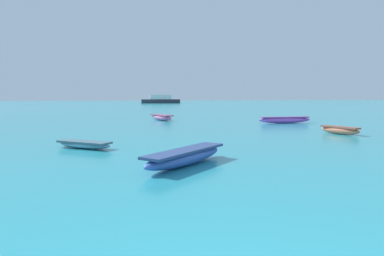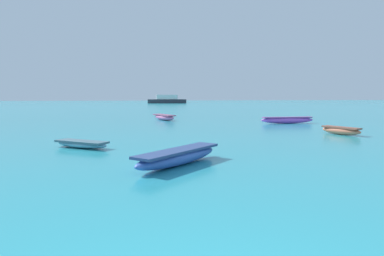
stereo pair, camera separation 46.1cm
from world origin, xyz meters
TOP-DOWN VIEW (x-y plane):
  - moored_boat_0 at (10.15, 15.11)m, footprint 1.44×2.33m
  - moored_boat_1 at (0.59, 8.36)m, footprint 3.16×3.33m
  - moored_boat_2 at (10.22, 22.34)m, footprint 4.13×0.62m
  - moored_boat_3 at (-3.00, 12.28)m, footprint 2.51×2.02m
  - moored_boat_4 at (1.24, 26.96)m, footprint 1.98×3.13m
  - distant_ferry at (5.23, 83.16)m, footprint 9.48×2.09m

SIDE VIEW (x-z plane):
  - moored_boat_3 at x=-3.00m, z-range 0.02..0.31m
  - moored_boat_0 at x=10.15m, z-range 0.02..0.45m
  - moored_boat_4 at x=1.24m, z-range 0.03..0.49m
  - moored_boat_1 at x=0.59m, z-range 0.03..0.51m
  - moored_boat_2 at x=10.22m, z-range 0.03..0.52m
  - distant_ferry at x=5.23m, z-range -0.19..1.89m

